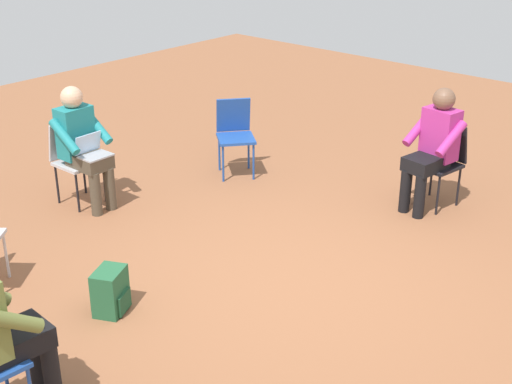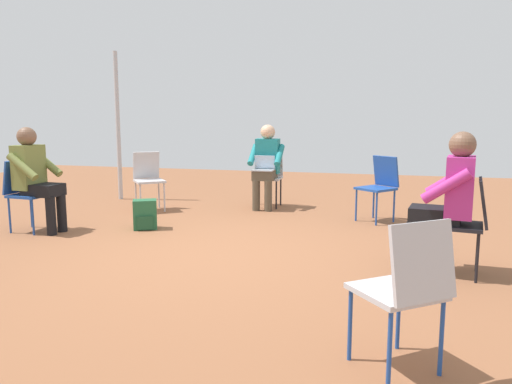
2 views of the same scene
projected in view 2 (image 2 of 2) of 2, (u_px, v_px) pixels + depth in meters
The scene contains 12 objects.
ground_plane at pixel (212, 253), 5.01m from camera, with size 14.90×14.90×0.00m, color brown.
chair_southwest at pixel (380, 184), 6.49m from camera, with size 0.58×0.58×0.85m.
chair_south at pixel (269, 174), 7.59m from camera, with size 0.41×0.44×0.85m.
chair_southeast at pixel (148, 176), 7.25m from camera, with size 0.58×0.58×0.85m.
chair_east at pixel (25, 190), 5.93m from camera, with size 0.46×0.43×0.85m.
chair_west at pixel (467, 219), 4.24m from camera, with size 0.49×0.46×0.85m.
chair_northwest at pixel (406, 285), 2.60m from camera, with size 0.58×0.58×0.85m.
person_with_laptop at pixel (266, 162), 7.39m from camera, with size 0.50×0.53×1.24m.
person_in_magenta at pixel (448, 195), 4.28m from camera, with size 0.56×0.55×1.24m.
person_in_olive at pixel (36, 174), 5.85m from camera, with size 0.54×0.52×1.24m.
backpack_near_laptop_user at pixel (145, 216), 6.07m from camera, with size 0.34×0.31×0.36m.
tent_pole_far at pixel (118, 127), 8.11m from camera, with size 0.07×0.07×2.39m, color #B2B2B7.
Camera 2 is at (-1.69, 4.58, 1.37)m, focal length 35.00 mm.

